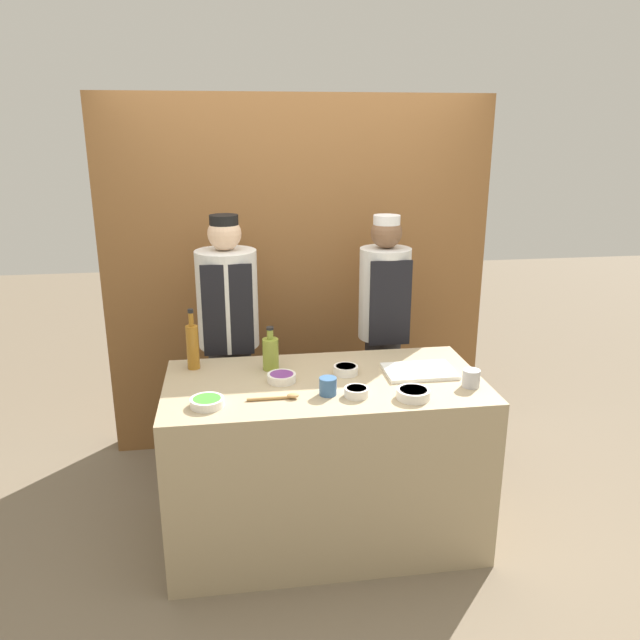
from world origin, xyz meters
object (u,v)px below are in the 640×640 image
object	(u,v)px
bottle_oil	(271,353)
sauce_bowl_green	(207,402)
sauce_bowl_yellow	(346,369)
cutting_board	(419,371)
wooden_spoon	(280,397)
sauce_bowl_purple	(282,377)
cup_blue	(328,386)
chef_right	(383,335)
cup_steel	(471,378)
chef_left	(229,342)
sauce_bowl_brown	(356,392)
bottle_amber	(193,345)
sauce_bowl_red	(413,393)

from	to	relation	value
bottle_oil	sauce_bowl_green	bearing A→B (deg)	-127.68
sauce_bowl_green	sauce_bowl_yellow	world-z (taller)	sauce_bowl_yellow
cutting_board	wooden_spoon	distance (m)	0.80
sauce_bowl_purple	cup_blue	world-z (taller)	cup_blue
sauce_bowl_green	chef_right	size ratio (longest dim) A/B	0.10
cup_steel	chef_left	distance (m)	1.50
sauce_bowl_brown	cutting_board	world-z (taller)	sauce_bowl_brown
bottle_amber	bottle_oil	bearing A→B (deg)	-10.07
bottle_amber	cup_steel	bearing A→B (deg)	-18.12
cup_steel	sauce_bowl_green	bearing A→B (deg)	-178.12
sauce_bowl_purple	cup_steel	size ratio (longest dim) A/B	1.65
bottle_oil	cup_blue	world-z (taller)	bottle_oil
sauce_bowl_green	bottle_amber	size ratio (longest dim) A/B	0.48
sauce_bowl_red	chef_left	world-z (taller)	chef_left
sauce_bowl_green	chef_left	distance (m)	0.94
sauce_bowl_green	cup_blue	world-z (taller)	cup_blue
chef_left	cutting_board	bearing A→B (deg)	-33.72
cutting_board	cup_steel	bearing A→B (deg)	-46.43
sauce_bowl_green	sauce_bowl_red	distance (m)	0.99
sauce_bowl_brown	cutting_board	xyz separation A→B (m)	(0.40, 0.25, -0.02)
sauce_bowl_brown	sauce_bowl_red	size ratio (longest dim) A/B	0.73
bottle_amber	chef_left	xyz separation A→B (m)	(0.19, 0.43, -0.14)
cup_steel	chef_left	world-z (taller)	chef_left
chef_right	wooden_spoon	bearing A→B (deg)	-129.13
wooden_spoon	cup_steel	bearing A→B (deg)	0.94
sauce_bowl_brown	sauce_bowl_yellow	bearing A→B (deg)	89.63
sauce_bowl_green	cutting_board	xyz separation A→B (m)	(1.12, 0.26, -0.01)
bottle_amber	chef_left	size ratio (longest dim) A/B	0.20
sauce_bowl_green	cutting_board	size ratio (longest dim) A/B	0.43
cup_steel	wooden_spoon	xyz separation A→B (m)	(-0.97, -0.02, -0.03)
sauce_bowl_green	cup_steel	size ratio (longest dim) A/B	1.79
cutting_board	sauce_bowl_purple	bearing A→B (deg)	-179.24
sauce_bowl_green	cup_steel	world-z (taller)	cup_steel
sauce_bowl_red	sauce_bowl_brown	bearing A→B (deg)	166.90
sauce_bowl_green	bottle_amber	world-z (taller)	bottle_amber
sauce_bowl_yellow	wooden_spoon	world-z (taller)	sauce_bowl_yellow
sauce_bowl_red	cup_steel	xyz separation A→B (m)	(0.33, 0.10, 0.02)
bottle_oil	sauce_bowl_brown	bearing A→B (deg)	-47.28
cup_steel	sauce_bowl_purple	bearing A→B (deg)	167.79
sauce_bowl_red	chef_right	distance (m)	0.99
sauce_bowl_yellow	chef_right	bearing A→B (deg)	60.06
wooden_spoon	chef_left	bearing A→B (deg)	104.89
sauce_bowl_yellow	sauce_bowl_brown	bearing A→B (deg)	-90.37
sauce_bowl_red	sauce_bowl_yellow	distance (m)	0.45
sauce_bowl_brown	sauce_bowl_purple	xyz separation A→B (m)	(-0.35, 0.24, -0.00)
sauce_bowl_brown	chef_left	distance (m)	1.11
bottle_oil	cup_steel	world-z (taller)	bottle_oil
chef_right	chef_left	bearing A→B (deg)	-179.99
sauce_bowl_brown	bottle_amber	world-z (taller)	bottle_amber
sauce_bowl_red	chef_right	xyz separation A→B (m)	(0.09, 0.99, -0.03)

